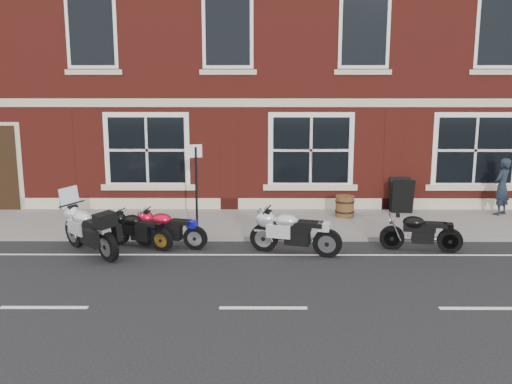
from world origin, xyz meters
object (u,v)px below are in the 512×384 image
moto_sport_black (139,229)px  parking_sign (196,183)px  a_board_sign (402,195)px  barrel_planter (345,206)px  moto_sport_red (169,228)px  moto_naked_black (419,231)px  pedestrian_left (502,187)px  moto_touring_silver (90,228)px  moto_sport_silver (294,230)px

moto_sport_black → parking_sign: 1.85m
a_board_sign → parking_sign: 6.48m
barrel_planter → moto_sport_black: bearing=-153.3°
moto_sport_red → moto_naked_black: 6.11m
moto_naked_black → pedestrian_left: 4.71m
moto_sport_red → moto_naked_black: moto_naked_black is taller
moto_touring_silver → moto_sport_black: (1.07, 0.46, -0.15)m
moto_touring_silver → moto_sport_silver: bearing=-44.5°
pedestrian_left → parking_sign: size_ratio=0.72×
moto_sport_silver → pedestrian_left: bearing=-43.7°
moto_sport_black → a_board_sign: (7.26, 3.30, 0.17)m
moto_sport_silver → moto_sport_red: bearing=97.4°
moto_sport_red → pedestrian_left: (9.43, 3.02, 0.47)m
moto_naked_black → parking_sign: (-5.48, 1.03, 0.97)m
moto_sport_red → moto_sport_silver: size_ratio=0.88×
moto_sport_silver → a_board_sign: a_board_sign is taller
moto_sport_silver → moto_sport_black: bearing=99.6°
moto_sport_red → moto_sport_silver: bearing=-85.1°
moto_touring_silver → moto_sport_red: 1.87m
parking_sign → moto_touring_silver: bearing=-172.7°
a_board_sign → moto_sport_red: bearing=-149.1°
barrel_planter → moto_sport_silver: bearing=-117.5°
moto_touring_silver → moto_naked_black: 7.90m
pedestrian_left → parking_sign: (-8.81, -2.27, 0.51)m
moto_sport_silver → a_board_sign: size_ratio=2.04×
moto_naked_black → pedestrian_left: pedestrian_left is taller
moto_touring_silver → pedestrian_left: pedestrian_left is taller
moto_sport_black → moto_touring_silver: bearing=138.0°
moto_sport_red → moto_sport_silver: 3.10m
parking_sign → barrel_planter: bearing=5.6°
moto_sport_red → parking_sign: bearing=-24.7°
moto_sport_silver → pedestrian_left: 7.31m
moto_naked_black → pedestrian_left: (3.33, 3.30, 0.47)m
moto_sport_red → barrel_planter: bearing=-45.4°
moto_naked_black → moto_sport_silver: bearing=106.0°
moto_sport_black → pedestrian_left: pedestrian_left is taller
moto_sport_silver → parking_sign: bearing=79.4°
moto_touring_silver → moto_naked_black: size_ratio=0.92×
moto_touring_silver → a_board_sign: bearing=-19.8°
moto_sport_silver → barrel_planter: (1.69, 3.26, -0.14)m
moto_sport_red → moto_naked_black: bearing=-77.9°
a_board_sign → pedestrian_left: bearing=-0.5°
moto_sport_red → a_board_sign: size_ratio=1.80×
moto_sport_black → moto_sport_red: bearing=-63.3°
moto_sport_red → moto_sport_silver: moto_sport_silver is taller
moto_sport_black → barrel_planter: size_ratio=2.77×
moto_sport_black → moto_sport_silver: (3.78, -0.50, 0.10)m
moto_sport_red → moto_sport_black: size_ratio=1.10×
moto_touring_silver → moto_sport_red: (1.80, 0.49, -0.12)m
moto_touring_silver → parking_sign: parking_sign is taller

